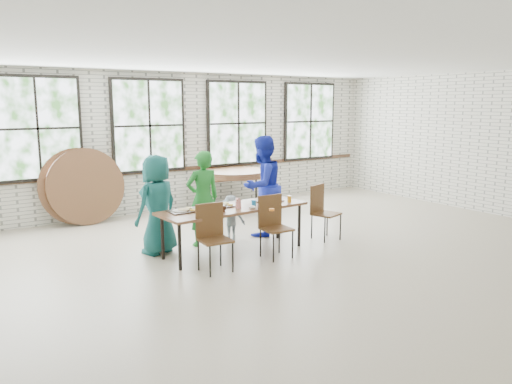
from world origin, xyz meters
TOP-DOWN VIEW (x-y plane):
  - room at (0.00, 4.44)m, footprint 12.00×12.00m
  - dining_table at (-0.06, 0.93)m, footprint 2.44×0.92m
  - chair_near_left at (-0.74, 0.40)m, footprint 0.45×0.44m
  - chair_near_right at (0.35, 0.44)m, footprint 0.44×0.43m
  - chair_spare at (1.65, 0.80)m, footprint 0.52×0.51m
  - adult_teal at (-1.06, 1.58)m, footprint 0.89×0.74m
  - adult_green at (-0.26, 1.58)m, footprint 0.60×0.41m
  - toddler at (0.27, 1.58)m, footprint 0.57×0.44m
  - adult_blue at (0.93, 1.58)m, footprint 1.02×0.88m
  - storage_table at (1.71, 3.81)m, footprint 1.81×0.77m
  - tabletop_clutter at (0.02, 0.91)m, footprint 2.00×0.64m
  - round_tops_stacked at (1.71, 3.81)m, footprint 1.50×1.50m
  - round_tops_leaning at (-2.78, 4.20)m, footprint 4.22×0.40m

SIDE VIEW (x-z plane):
  - toddler at x=0.27m, z-range 0.00..0.79m
  - chair_near_left at x=-0.74m, z-range 0.08..1.03m
  - chair_near_right at x=0.35m, z-range 0.08..1.03m
  - chair_spare at x=1.65m, z-range 0.08..1.03m
  - storage_table at x=1.71m, z-range 0.32..1.06m
  - dining_table at x=-0.06m, z-range 0.32..1.06m
  - round_tops_leaning at x=-2.78m, z-range -0.01..1.48m
  - tabletop_clutter at x=0.02m, z-range 0.71..0.82m
  - adult_teal at x=-1.06m, z-range 0.00..1.56m
  - adult_green at x=-0.26m, z-range 0.00..1.58m
  - round_tops_stacked at x=1.71m, z-range 0.74..0.87m
  - adult_blue at x=0.93m, z-range 0.00..1.78m
  - room at x=0.00m, z-range -4.17..7.83m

